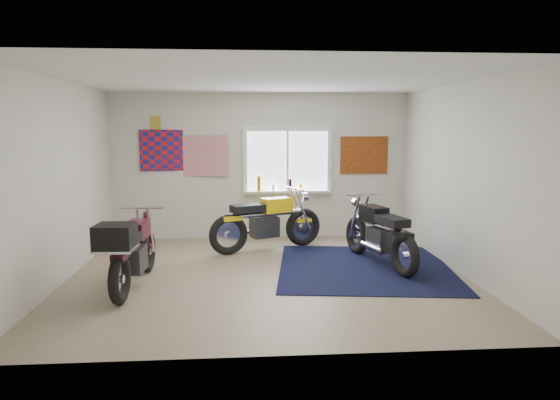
{
  "coord_description": "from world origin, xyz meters",
  "views": [
    {
      "loc": [
        -0.33,
        -6.78,
        2.06
      ],
      "look_at": [
        0.21,
        0.4,
        1.02
      ],
      "focal_mm": 32.0,
      "sensor_mm": 36.0,
      "label": 1
    }
  ],
  "objects": [
    {
      "name": "window_assembly",
      "position": [
        0.5,
        2.47,
        1.37
      ],
      "size": [
        1.66,
        0.17,
        1.26
      ],
      "color": "white",
      "rests_on": "room_shell"
    },
    {
      "name": "ground",
      "position": [
        0.0,
        0.0,
        0.0
      ],
      "size": [
        5.5,
        5.5,
        0.0
      ],
      "primitive_type": "plane",
      "color": "#9E896B",
      "rests_on": "ground"
    },
    {
      "name": "flag_display",
      "position": [
        -1.9,
        2.48,
        2.15
      ],
      "size": [
        1.6,
        0.1,
        1.17
      ],
      "color": "red",
      "rests_on": "room_shell"
    },
    {
      "name": "yellow_triumph",
      "position": [
        0.06,
        1.5,
        0.46
      ],
      "size": [
        1.96,
        0.96,
        1.05
      ],
      "rotation": [
        0.0,
        0.0,
        0.4
      ],
      "color": "black",
      "rests_on": "ground"
    },
    {
      "name": "room_shell",
      "position": [
        0.0,
        0.0,
        1.64
      ],
      "size": [
        5.5,
        5.5,
        5.5
      ],
      "color": "white",
      "rests_on": "ground"
    },
    {
      "name": "oil_bottles",
      "position": [
        0.26,
        2.4,
        1.01
      ],
      "size": [
        0.84,
        0.07,
        0.28
      ],
      "color": "olive",
      "rests_on": "window_assembly"
    },
    {
      "name": "black_chrome_bike",
      "position": [
        1.71,
        0.45,
        0.45
      ],
      "size": [
        0.77,
        1.97,
        1.03
      ],
      "rotation": [
        0.0,
        0.0,
        1.84
      ],
      "color": "black",
      "rests_on": "navy_rug"
    },
    {
      "name": "navy_rug",
      "position": [
        1.46,
        0.29,
        0.01
      ],
      "size": [
        2.8,
        2.89,
        0.01
      ],
      "primitive_type": "cube",
      "rotation": [
        0.0,
        0.0,
        -0.12
      ],
      "color": "black",
      "rests_on": "ground"
    },
    {
      "name": "triumph_poster",
      "position": [
        1.95,
        2.48,
        1.55
      ],
      "size": [
        0.9,
        0.03,
        0.7
      ],
      "primitive_type": "cube",
      "color": "#A54C14",
      "rests_on": "room_shell"
    },
    {
      "name": "maroon_tourer",
      "position": [
        -1.76,
        -0.5,
        0.51
      ],
      "size": [
        0.59,
        1.94,
        0.99
      ],
      "rotation": [
        0.0,
        0.0,
        1.52
      ],
      "color": "black",
      "rests_on": "ground"
    }
  ]
}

